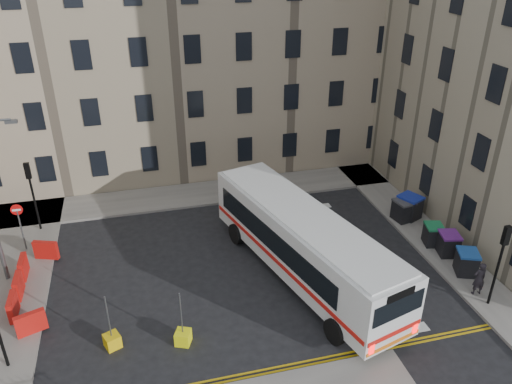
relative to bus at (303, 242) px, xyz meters
name	(u,v)px	position (x,y,z in m)	size (l,w,h in m)	color
ground	(274,265)	(-1.08, 1.19, -1.98)	(120.00, 120.00, 0.00)	black
pavement_north	(145,200)	(-7.08, 9.79, -1.91)	(36.00, 3.20, 0.15)	slate
pavement_east	(394,206)	(7.92, 5.19, -1.91)	(2.40, 26.00, 0.15)	slate
terrace_north	(111,43)	(-8.08, 16.69, 6.64)	(38.30, 10.80, 17.20)	gray
traffic_light_east	(501,254)	(7.52, -4.31, 0.89)	(0.28, 0.22, 4.10)	black
traffic_light_nw	(31,186)	(-13.08, 7.69, 0.89)	(0.28, 0.22, 4.10)	black
no_entry_north	(19,218)	(-13.58, 5.69, 0.09)	(0.60, 0.08, 3.00)	#595B5E
roadworks_barriers	(27,285)	(-12.92, 1.69, -1.33)	(1.66, 6.26, 1.00)	red
bus	(303,242)	(0.00, 0.00, 0.00)	(6.14, 12.90, 3.43)	silver
wheelie_bin_a	(467,262)	(7.88, -2.00, -1.21)	(1.31, 1.39, 1.23)	black
wheelie_bin_b	(448,244)	(7.97, -0.32, -1.22)	(1.19, 1.30, 1.22)	black
wheelie_bin_c	(433,234)	(7.73, 0.72, -1.25)	(1.14, 1.24, 1.16)	black
wheelie_bin_d	(403,210)	(7.45, 3.46, -1.21)	(1.16, 1.28, 1.24)	black
wheelie_bin_e	(409,207)	(7.97, 3.64, -1.14)	(1.51, 1.59, 1.38)	black
pedestrian	(479,279)	(7.40, -3.57, -0.97)	(0.63, 0.41, 1.72)	black
bollard_yellow	(112,341)	(-9.11, -2.65, -1.68)	(0.60, 0.60, 0.60)	#DEB30C
bollard_chevron	(183,337)	(-6.27, -3.17, -1.68)	(0.60, 0.60, 0.60)	#EFEE0E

